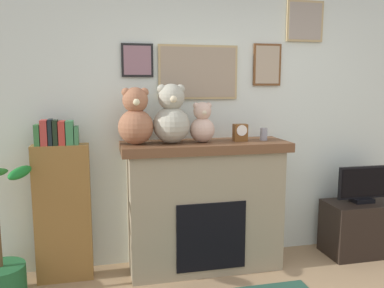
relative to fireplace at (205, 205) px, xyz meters
name	(u,v)px	position (x,y,z in m)	size (l,w,h in m)	color
back_wall	(229,123)	(0.32, 0.30, 0.71)	(5.20, 0.15, 2.60)	silver
fireplace	(205,205)	(0.00, 0.00, 0.00)	(1.48, 0.53, 1.17)	gray
bookshelf	(63,207)	(-1.23, 0.04, 0.06)	(0.46, 0.16, 1.40)	brown
potted_plant	(0,262)	(-1.70, -0.19, -0.29)	(0.59, 0.59, 1.06)	#1E592D
tv_stand	(360,228)	(1.58, -0.06, -0.33)	(0.70, 0.40, 0.53)	black
television	(363,185)	(1.58, -0.06, 0.11)	(0.52, 0.14, 0.36)	black
candle_jar	(264,134)	(0.55, -0.02, 0.64)	(0.07, 0.07, 0.11)	gray
mantel_clock	(240,133)	(0.32, -0.02, 0.66)	(0.12, 0.09, 0.15)	brown
teddy_bear_cream	(136,119)	(-0.61, -0.02, 0.80)	(0.30, 0.30, 0.48)	#976043
teddy_bear_brown	(171,117)	(-0.30, -0.02, 0.81)	(0.32, 0.32, 0.51)	#A2A08D
teddy_bear_tan	(202,124)	(-0.03, -0.02, 0.74)	(0.22, 0.22, 0.35)	#CBA893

